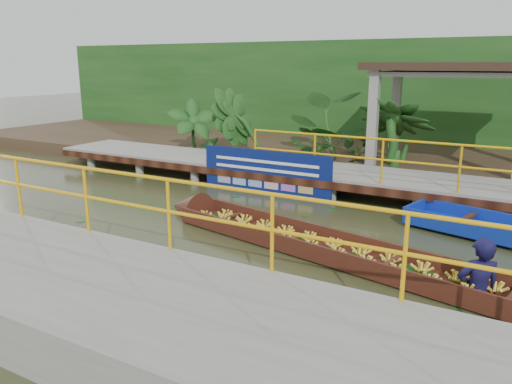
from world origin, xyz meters
The scene contains 9 objects.
ground centered at (0.00, 0.00, 0.00)m, with size 80.00×80.00×0.00m, color #32341A.
land_strip centered at (0.00, 7.50, 0.23)m, with size 30.00×8.00×0.45m, color #37291B.
far_dock centered at (0.02, 3.43, 0.48)m, with size 16.00×2.06×1.66m.
near_dock centered at (1.00, -4.20, 0.30)m, with size 18.00×2.40×1.73m.
pavilion centered at (3.00, 6.30, 2.82)m, with size 4.40×3.00×3.00m.
foliage_backdrop centered at (0.00, 10.00, 2.00)m, with size 30.00×0.80×4.00m, color #174516.
vendor_boat centered at (2.83, -0.77, 0.24)m, with size 8.66×2.63×2.02m.
blue_banner centered at (-0.67, 2.48, 0.56)m, with size 3.53×0.04×1.10m.
tropical_plants centered at (1.48, 5.30, 1.29)m, with size 14.34×1.34×1.68m.
Camera 1 is at (5.05, -8.17, 3.17)m, focal length 35.00 mm.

